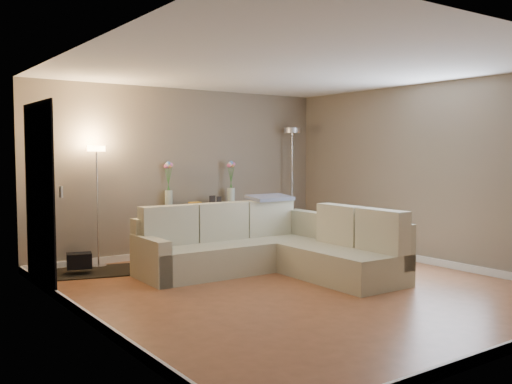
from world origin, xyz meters
TOP-DOWN VIEW (x-y plane):
  - floor at (0.00, 0.00)m, footprint 5.00×5.50m
  - ceiling at (0.00, 0.00)m, footprint 5.00×5.50m
  - wall_back at (0.00, 2.76)m, footprint 5.00×0.02m
  - wall_left at (-2.51, 0.00)m, footprint 0.02×5.50m
  - wall_right at (2.51, 0.00)m, footprint 0.02×5.50m
  - baseboard_back at (0.00, 2.73)m, footprint 5.00×0.03m
  - baseboard_front at (0.00, -2.73)m, footprint 5.00×0.03m
  - baseboard_left at (-2.48, 0.00)m, footprint 0.03×5.50m
  - baseboard_right at (2.48, 0.00)m, footprint 0.03×5.50m
  - doorway at (-2.48, 1.70)m, footprint 0.02×1.20m
  - switch_plate at (-2.48, 0.85)m, footprint 0.02×0.08m
  - sectional_sofa at (0.27, 0.86)m, footprint 2.62×2.56m
  - throw_blanket at (0.74, 1.49)m, footprint 0.67×0.40m
  - console_table at (0.15, 2.64)m, footprint 1.31×0.44m
  - leaning_mirror at (0.24, 2.80)m, footprint 0.91×0.11m
  - table_decor at (0.23, 2.60)m, footprint 0.55×0.13m
  - flower_vase_left at (-0.31, 2.68)m, footprint 0.15×0.13m
  - flower_vase_right at (0.78, 2.60)m, footprint 0.15×0.13m
  - floor_lamp_lit at (-1.49, 2.53)m, footprint 0.30×0.30m
  - floor_lamp_unlit at (1.98, 2.51)m, footprint 0.34×0.34m
  - charcoal_rug at (-1.66, 2.24)m, footprint 1.29×1.10m
  - black_bag at (-1.86, 2.22)m, footprint 0.36×0.30m

SIDE VIEW (x-z plane):
  - floor at x=0.00m, z-range -0.01..0.00m
  - charcoal_rug at x=-1.66m, z-range 0.00..0.01m
  - baseboard_back at x=0.00m, z-range 0.00..0.10m
  - baseboard_front at x=0.00m, z-range 0.00..0.10m
  - baseboard_left at x=-2.48m, z-range 0.00..0.10m
  - baseboard_right at x=2.48m, z-range 0.00..0.10m
  - black_bag at x=-1.86m, z-range 0.08..0.29m
  - sectional_sofa at x=0.27m, z-range -0.12..0.80m
  - console_table at x=0.15m, z-range 0.05..0.84m
  - table_decor at x=0.23m, z-range 0.77..0.89m
  - throw_blanket at x=0.74m, z-range 0.90..0.99m
  - flower_vase_left at x=-0.31m, z-range 0.75..1.42m
  - flower_vase_right at x=0.78m, z-range 0.75..1.42m
  - doorway at x=-2.48m, z-range 0.00..2.20m
  - leaning_mirror at x=0.24m, z-range 0.81..1.52m
  - switch_plate at x=-2.48m, z-range 1.14..1.26m
  - floor_lamp_lit at x=-1.49m, z-range 0.35..2.05m
  - wall_back at x=0.00m, z-range 0.00..2.60m
  - wall_left at x=-2.51m, z-range 0.00..2.60m
  - wall_right at x=2.51m, z-range 0.00..2.60m
  - floor_lamp_unlit at x=1.98m, z-range 0.42..2.46m
  - ceiling at x=0.00m, z-range 2.60..2.61m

